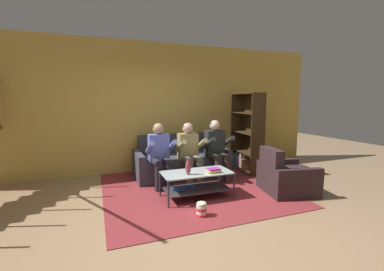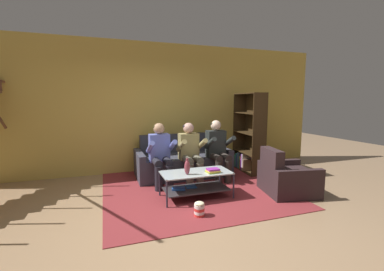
# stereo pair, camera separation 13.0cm
# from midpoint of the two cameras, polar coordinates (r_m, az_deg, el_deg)

# --- Properties ---
(ground) EXTENTS (16.80, 16.80, 0.00)m
(ground) POSITION_cam_midpoint_polar(r_m,az_deg,el_deg) (3.94, -0.00, -16.38)
(ground) COLOR #9B7A58
(back_partition) EXTENTS (8.40, 0.12, 2.90)m
(back_partition) POSITION_cam_midpoint_polar(r_m,az_deg,el_deg) (5.98, -7.75, 6.14)
(back_partition) COLOR gold
(back_partition) RESTS_ON ground
(couch) EXTENTS (1.97, 0.98, 0.86)m
(couch) POSITION_cam_midpoint_polar(r_m,az_deg,el_deg) (5.61, -1.57, -5.89)
(couch) COLOR #383945
(couch) RESTS_ON ground
(person_seated_left) EXTENTS (0.50, 0.58, 1.19)m
(person_seated_left) POSITION_cam_midpoint_polar(r_m,az_deg,el_deg) (4.84, -6.23, -3.67)
(person_seated_left) COLOR black
(person_seated_left) RESTS_ON ground
(person_seated_middle) EXTENTS (0.50, 0.58, 1.18)m
(person_seated_middle) POSITION_cam_midpoint_polar(r_m,az_deg,el_deg) (5.00, 0.38, -3.32)
(person_seated_middle) COLOR #585444
(person_seated_middle) RESTS_ON ground
(person_seated_right) EXTENTS (0.50, 0.58, 1.22)m
(person_seated_right) POSITION_cam_midpoint_polar(r_m,az_deg,el_deg) (5.23, 6.48, -2.71)
(person_seated_right) COLOR #2C2622
(person_seated_right) RESTS_ON ground
(coffee_table) EXTENTS (1.15, 0.55, 0.44)m
(coffee_table) POSITION_cam_midpoint_polar(r_m,az_deg,el_deg) (4.33, 1.60, -10.01)
(coffee_table) COLOR #A8B6B8
(coffee_table) RESTS_ON ground
(area_rug) EXTENTS (3.13, 3.30, 0.01)m
(area_rug) POSITION_cam_midpoint_polar(r_m,az_deg,el_deg) (4.94, 0.35, -11.23)
(area_rug) COLOR maroon
(area_rug) RESTS_ON ground
(vase) EXTENTS (0.09, 0.09, 0.26)m
(vase) POSITION_cam_midpoint_polar(r_m,az_deg,el_deg) (4.12, -0.17, -7.02)
(vase) COLOR brown
(vase) RESTS_ON coffee_table
(book_stack) EXTENTS (0.22, 0.20, 0.07)m
(book_stack) POSITION_cam_midpoint_polar(r_m,az_deg,el_deg) (4.26, 5.55, -7.77)
(book_stack) COLOR #ABBC37
(book_stack) RESTS_ON coffee_table
(bookshelf) EXTENTS (0.39, 1.00, 1.78)m
(bookshelf) POSITION_cam_midpoint_polar(r_m,az_deg,el_deg) (6.05, 13.16, -1.09)
(bookshelf) COLOR #352513
(bookshelf) RESTS_ON ground
(armchair) EXTENTS (0.94, 0.95, 0.80)m
(armchair) POSITION_cam_midpoint_polar(r_m,az_deg,el_deg) (4.84, 20.99, -8.92)
(armchair) COLOR #2F2123
(armchair) RESTS_ON ground
(popcorn_tub) EXTENTS (0.15, 0.15, 0.21)m
(popcorn_tub) POSITION_cam_midpoint_polar(r_m,az_deg,el_deg) (3.73, 2.68, -16.03)
(popcorn_tub) COLOR red
(popcorn_tub) RESTS_ON ground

